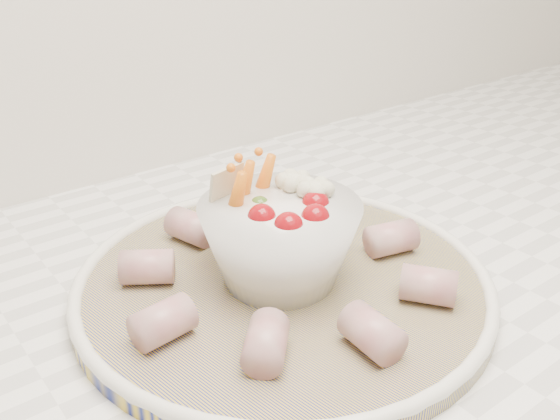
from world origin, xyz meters
TOP-DOWN VIEW (x-y plane):
  - serving_platter at (-0.12, 1.42)m, footprint 0.43×0.43m
  - veggie_bowl at (-0.13, 1.42)m, footprint 0.14×0.14m
  - cured_meat_rolls at (-0.12, 1.42)m, footprint 0.29×0.29m

SIDE VIEW (x-z plane):
  - serving_platter at x=-0.12m, z-range 0.92..0.94m
  - cured_meat_rolls at x=-0.12m, z-range 0.93..0.97m
  - veggie_bowl at x=-0.13m, z-range 0.92..1.03m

